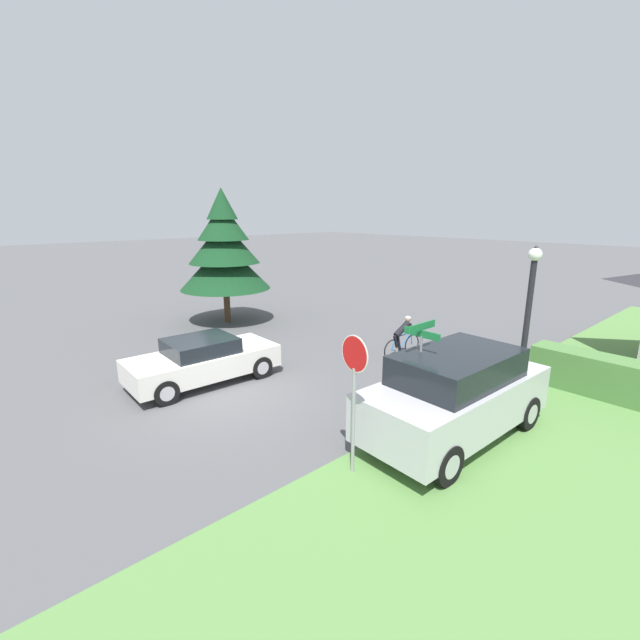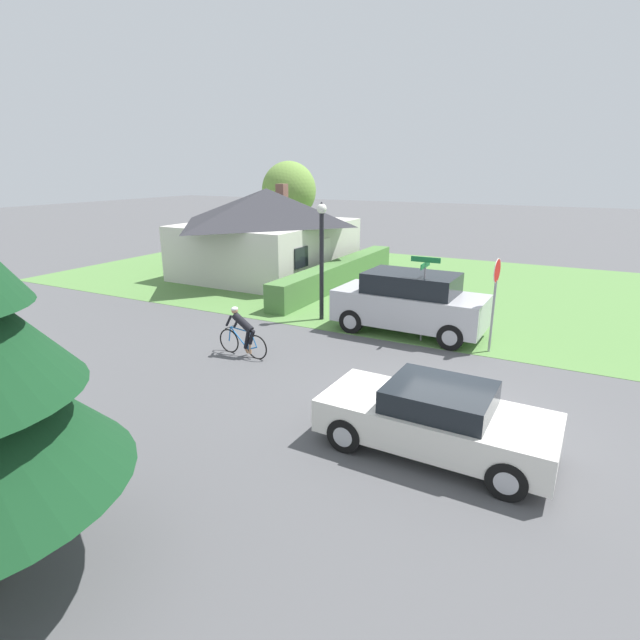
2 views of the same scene
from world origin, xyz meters
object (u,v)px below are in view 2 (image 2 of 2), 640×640
at_px(deciduous_tree_right, 289,191).
at_px(street_lamp, 322,248).
at_px(parked_suv_right, 410,303).
at_px(street_name_sign, 424,283).
at_px(cottage_house, 268,230).
at_px(stop_sign, 495,287).
at_px(sedan_left_lane, 436,419).
at_px(cyclist, 242,333).

bearing_deg(deciduous_tree_right, street_lamp, -144.78).
xyz_separation_m(parked_suv_right, deciduous_tree_right, (12.64, 12.12, 2.82)).
height_order(street_name_sign, deciduous_tree_right, deciduous_tree_right).
relative_size(cottage_house, stop_sign, 3.19).
bearing_deg(sedan_left_lane, deciduous_tree_right, -50.84).
bearing_deg(cyclist, street_name_sign, -134.43).
relative_size(parked_suv_right, street_lamp, 1.18).
height_order(cottage_house, stop_sign, cottage_house).
xyz_separation_m(street_lamp, deciduous_tree_right, (12.59, 8.89, 1.28)).
distance_m(cottage_house, parked_suv_right, 11.26).
height_order(cyclist, deciduous_tree_right, deciduous_tree_right).
bearing_deg(parked_suv_right, cottage_house, -31.15).
bearing_deg(cottage_house, stop_sign, -117.76).
bearing_deg(sedan_left_lane, cottage_house, -44.71).
bearing_deg(street_name_sign, stop_sign, -90.11).
distance_m(cyclist, street_name_sign, 5.63).
height_order(cottage_house, deciduous_tree_right, deciduous_tree_right).
bearing_deg(street_lamp, street_name_sign, -99.08).
xyz_separation_m(cyclist, deciduous_tree_right, (16.83, 8.56, 3.15)).
bearing_deg(cottage_house, parked_suv_right, -121.72).
xyz_separation_m(stop_sign, deciduous_tree_right, (13.21, 14.77, 1.89)).
distance_m(cottage_house, cyclist, 11.89).
height_order(sedan_left_lane, deciduous_tree_right, deciduous_tree_right).
bearing_deg(cottage_house, deciduous_tree_right, 23.15).
bearing_deg(cyclist, parked_suv_right, -125.85).
relative_size(street_name_sign, deciduous_tree_right, 0.47).
xyz_separation_m(cyclist, parked_suv_right, (4.19, -3.56, 0.33)).
bearing_deg(deciduous_tree_right, street_name_sign, -136.09).
bearing_deg(cyclist, cottage_house, -55.68).
relative_size(sedan_left_lane, stop_sign, 1.57).
xyz_separation_m(stop_sign, street_name_sign, (0.00, 2.06, -0.12)).
xyz_separation_m(cottage_house, cyclist, (-10.24, -5.87, -1.51)).
relative_size(cottage_house, parked_suv_right, 1.82).
xyz_separation_m(cottage_house, street_name_sign, (-6.61, -10.02, -0.37)).
xyz_separation_m(sedan_left_lane, street_lamp, (6.70, 5.91, 1.89)).
bearing_deg(cottage_house, street_name_sign, -122.46).
bearing_deg(stop_sign, cyclist, -55.00).
relative_size(sedan_left_lane, cyclist, 2.48).
relative_size(parked_suv_right, street_name_sign, 1.83).
height_order(cyclist, stop_sign, stop_sign).
xyz_separation_m(street_lamp, street_name_sign, (-0.61, -3.82, -0.73)).
bearing_deg(sedan_left_lane, cyclist, -19.93).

